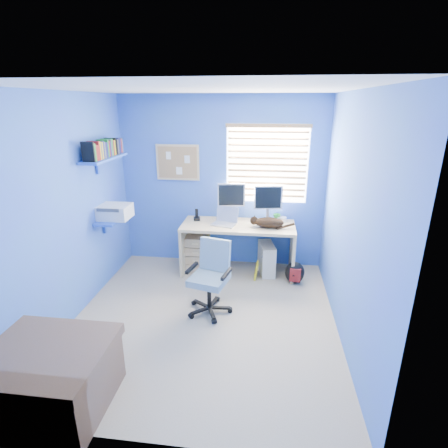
# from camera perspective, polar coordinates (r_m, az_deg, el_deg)

# --- Properties ---
(floor) EXTENTS (3.00, 3.20, 0.00)m
(floor) POSITION_cam_1_polar(r_m,az_deg,el_deg) (4.21, -3.23, -15.17)
(floor) COLOR #B4A78A
(floor) RESTS_ON ground
(ceiling) EXTENTS (3.00, 3.20, 0.00)m
(ceiling) POSITION_cam_1_polar(r_m,az_deg,el_deg) (3.48, -4.05, 21.17)
(ceiling) COLOR white
(ceiling) RESTS_ON wall_back
(wall_back) EXTENTS (3.00, 0.01, 2.50)m
(wall_back) POSITION_cam_1_polar(r_m,az_deg,el_deg) (5.18, -0.35, 6.64)
(wall_back) COLOR #4180CC
(wall_back) RESTS_ON ground
(wall_front) EXTENTS (3.00, 0.01, 2.50)m
(wall_front) POSITION_cam_1_polar(r_m,az_deg,el_deg) (2.24, -11.22, -11.46)
(wall_front) COLOR #4180CC
(wall_front) RESTS_ON ground
(wall_left) EXTENTS (0.01, 3.20, 2.50)m
(wall_left) POSITION_cam_1_polar(r_m,az_deg,el_deg) (4.20, -24.18, 1.89)
(wall_left) COLOR #4180CC
(wall_left) RESTS_ON ground
(wall_right) EXTENTS (0.01, 3.20, 2.50)m
(wall_right) POSITION_cam_1_polar(r_m,az_deg,el_deg) (3.70, 19.92, 0.25)
(wall_right) COLOR #4180CC
(wall_right) RESTS_ON ground
(desk) EXTENTS (1.60, 0.65, 0.74)m
(desk) POSITION_cam_1_polar(r_m,az_deg,el_deg) (5.10, 2.28, -4.00)
(desk) COLOR tan
(desk) RESTS_ON floor
(laptop) EXTENTS (0.39, 0.34, 0.22)m
(laptop) POSITION_cam_1_polar(r_m,az_deg,el_deg) (4.92, 0.03, 1.10)
(laptop) COLOR silver
(laptop) RESTS_ON desk
(monitor_left) EXTENTS (0.41, 0.18, 0.54)m
(monitor_left) POSITION_cam_1_polar(r_m,az_deg,el_deg) (5.13, 1.21, 3.72)
(monitor_left) COLOR silver
(monitor_left) RESTS_ON desk
(monitor_right) EXTENTS (0.41, 0.18, 0.54)m
(monitor_right) POSITION_cam_1_polar(r_m,az_deg,el_deg) (5.03, 7.20, 3.26)
(monitor_right) COLOR silver
(monitor_right) RESTS_ON desk
(phone) EXTENTS (0.11, 0.13, 0.17)m
(phone) POSITION_cam_1_polar(r_m,az_deg,el_deg) (5.14, -4.49, 1.55)
(phone) COLOR black
(phone) RESTS_ON desk
(mug) EXTENTS (0.10, 0.09, 0.10)m
(mug) POSITION_cam_1_polar(r_m,az_deg,el_deg) (5.16, 8.61, 1.07)
(mug) COLOR #1A852D
(mug) RESTS_ON desk
(cd_spindle) EXTENTS (0.13, 0.13, 0.07)m
(cd_spindle) POSITION_cam_1_polar(r_m,az_deg,el_deg) (5.14, 9.43, 0.77)
(cd_spindle) COLOR silver
(cd_spindle) RESTS_ON desk
(cat) EXTENTS (0.43, 0.26, 0.14)m
(cat) POSITION_cam_1_polar(r_m,az_deg,el_deg) (4.86, 7.39, 0.23)
(cat) COLOR black
(cat) RESTS_ON desk
(tower_pc) EXTENTS (0.27, 0.47, 0.45)m
(tower_pc) POSITION_cam_1_polar(r_m,az_deg,el_deg) (5.16, 6.95, -5.61)
(tower_pc) COLOR beige
(tower_pc) RESTS_ON floor
(drawer_boxes) EXTENTS (0.35, 0.28, 0.54)m
(drawer_boxes) POSITION_cam_1_polar(r_m,az_deg,el_deg) (5.21, -4.38, -4.74)
(drawer_boxes) COLOR tan
(drawer_boxes) RESTS_ON floor
(yellow_book) EXTENTS (0.03, 0.17, 0.24)m
(yellow_book) POSITION_cam_1_polar(r_m,az_deg,el_deg) (5.03, 5.27, -7.58)
(yellow_book) COLOR yellow
(yellow_book) RESTS_ON floor
(backpack) EXTENTS (0.29, 0.23, 0.31)m
(backpack) POSITION_cam_1_polar(r_m,az_deg,el_deg) (4.97, 11.48, -7.77)
(backpack) COLOR black
(backpack) RESTS_ON floor
(bed_corner) EXTENTS (1.13, 0.81, 0.54)m
(bed_corner) POSITION_cam_1_polar(r_m,az_deg,el_deg) (3.44, -28.22, -21.16)
(bed_corner) COLOR brown
(bed_corner) RESTS_ON floor
(office_chair) EXTENTS (0.60, 0.60, 0.86)m
(office_chair) POSITION_cam_1_polar(r_m,az_deg,el_deg) (4.20, -2.21, -10.08)
(office_chair) COLOR black
(office_chair) RESTS_ON floor
(window_blinds) EXTENTS (1.15, 0.05, 1.10)m
(window_blinds) POSITION_cam_1_polar(r_m,az_deg,el_deg) (5.05, 7.03, 9.63)
(window_blinds) COLOR white
(window_blinds) RESTS_ON ground
(corkboard) EXTENTS (0.64, 0.02, 0.52)m
(corkboard) POSITION_cam_1_polar(r_m,az_deg,el_deg) (5.23, -7.57, 9.93)
(corkboard) COLOR tan
(corkboard) RESTS_ON ground
(wall_shelves) EXTENTS (0.42, 0.90, 1.05)m
(wall_shelves) POSITION_cam_1_polar(r_m,az_deg,el_deg) (4.72, -18.38, 6.70)
(wall_shelves) COLOR blue
(wall_shelves) RESTS_ON ground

